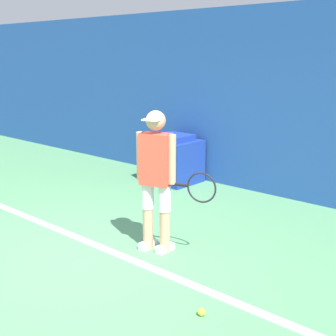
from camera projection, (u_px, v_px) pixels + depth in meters
ground_plane at (79, 258)px, 5.20m from camera, size 24.00×24.00×0.00m
back_wall at (256, 101)px, 7.46m from camera, size 24.00×0.10×2.95m
court_baseline at (102, 248)px, 5.45m from camera, size 21.60×0.10×0.01m
tennis_player at (157, 175)px, 5.20m from camera, size 0.93×0.38×1.61m
tennis_ball at (201, 312)px, 4.04m from camera, size 0.07×0.07×0.07m
covered_chair at (173, 160)px, 8.23m from camera, size 0.83×0.77×0.85m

